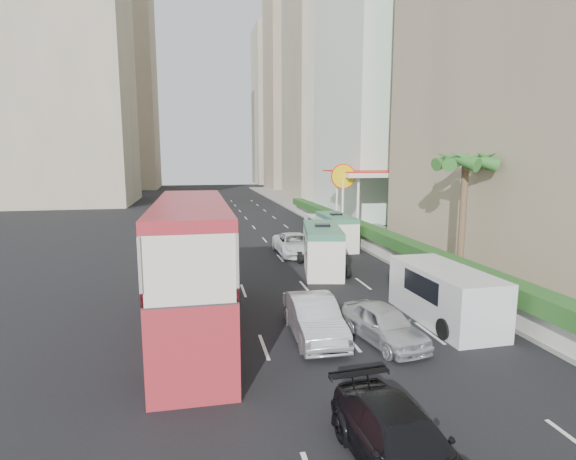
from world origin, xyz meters
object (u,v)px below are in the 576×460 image
object	(u,v)px
van_asset	(295,255)
shell_station	(367,200)
panel_van_far	(322,227)
palm_tree	(462,221)
minibus_near	(322,248)
car_silver_lane_b	(383,342)
minibus_far	(336,231)
panel_van_near	(444,295)
double_decker_bus	(193,268)
car_silver_lane_a	(314,337)

from	to	relation	value
van_asset	shell_station	bearing A→B (deg)	47.27
panel_van_far	shell_station	bearing A→B (deg)	32.66
palm_tree	minibus_near	bearing A→B (deg)	146.11
car_silver_lane_b	van_asset	size ratio (longest dim) A/B	0.77
minibus_far	panel_van_near	bearing A→B (deg)	-90.12
double_decker_bus	panel_van_far	size ratio (longest dim) A/B	2.46
double_decker_bus	van_asset	world-z (taller)	double_decker_bus
van_asset	panel_van_near	bearing A→B (deg)	-77.16
car_silver_lane_b	van_asset	world-z (taller)	van_asset
panel_van_near	shell_station	xyz separation A→B (m)	(5.97, 23.88, 1.64)
double_decker_bus	shell_station	world-z (taller)	shell_station
car_silver_lane_b	panel_van_far	xyz separation A→B (m)	(3.78, 21.45, 0.89)
minibus_near	panel_van_far	size ratio (longest dim) A/B	1.34
panel_van_near	van_asset	bearing A→B (deg)	101.75
minibus_near	minibus_far	distance (m)	7.35
panel_van_near	shell_station	bearing A→B (deg)	74.53
minibus_near	minibus_far	size ratio (longest dim) A/B	1.09
double_decker_bus	minibus_far	distance (m)	18.30
minibus_near	minibus_far	world-z (taller)	minibus_near
minibus_near	shell_station	distance (m)	17.09
car_silver_lane_a	minibus_near	distance (m)	10.32
van_asset	panel_van_far	world-z (taller)	panel_van_far
van_asset	minibus_near	world-z (taller)	minibus_near
van_asset	palm_tree	size ratio (longest dim) A/B	0.82
panel_van_far	palm_tree	size ratio (longest dim) A/B	0.70
car_silver_lane_b	shell_station	xyz separation A→B (m)	(9.28, 25.43, 2.75)
panel_van_far	van_asset	bearing A→B (deg)	-124.59
double_decker_bus	minibus_near	xyz separation A→B (m)	(7.44, 8.27, -1.20)
double_decker_bus	panel_van_near	xyz separation A→B (m)	(10.03, -0.88, -1.42)
panel_van_near	panel_van_far	distance (m)	19.90
van_asset	car_silver_lane_a	bearing A→B (deg)	-99.97
double_decker_bus	minibus_far	bearing A→B (deg)	55.16
car_silver_lane_a	minibus_far	bearing A→B (deg)	70.99
palm_tree	van_asset	bearing A→B (deg)	128.13
minibus_near	panel_van_far	world-z (taller)	minibus_near
van_asset	panel_van_far	xyz separation A→B (m)	(3.71, 6.10, 0.89)
van_asset	minibus_near	xyz separation A→B (m)	(0.64, -4.65, 1.33)
double_decker_bus	panel_van_near	bearing A→B (deg)	-4.99
car_silver_lane_b	van_asset	distance (m)	15.35
car_silver_lane_a	panel_van_far	size ratio (longest dim) A/B	1.04
minibus_far	car_silver_lane_b	bearing A→B (deg)	-100.68
car_silver_lane_a	shell_station	world-z (taller)	shell_station
car_silver_lane_b	panel_van_near	distance (m)	3.82
car_silver_lane_b	van_asset	xyz separation A→B (m)	(0.08, 15.35, 0.00)
car_silver_lane_b	panel_van_near	bearing A→B (deg)	14.61
double_decker_bus	palm_tree	bearing A→B (deg)	16.16
panel_van_far	minibus_near	bearing A→B (deg)	-109.23
van_asset	palm_tree	xyz separation A→B (m)	(7.00, -8.92, 3.38)
van_asset	shell_station	distance (m)	13.92
double_decker_bus	car_silver_lane_b	xyz separation A→B (m)	(6.72, -2.43, -2.53)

